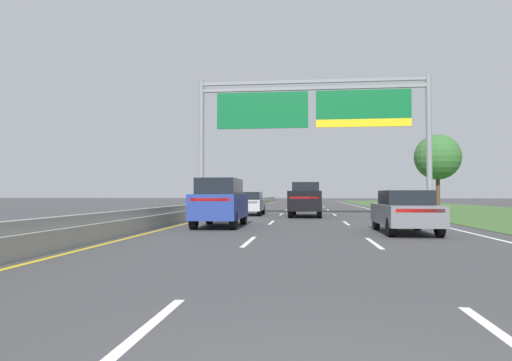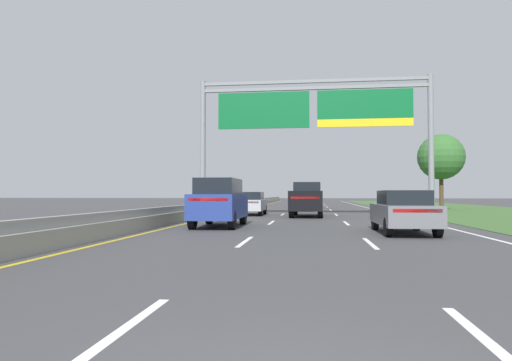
% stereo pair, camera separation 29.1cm
% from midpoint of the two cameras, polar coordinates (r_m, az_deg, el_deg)
% --- Properties ---
extents(ground_plane, '(220.00, 220.00, 0.00)m').
position_cam_midpoint_polar(ground_plane, '(38.00, 7.04, -3.87)').
color(ground_plane, '#3D3D3F').
extents(lane_striping, '(11.96, 106.00, 0.01)m').
position_cam_midpoint_polar(lane_striping, '(37.54, 7.04, -3.89)').
color(lane_striping, white).
rests_on(lane_striping, ground).
extents(grass_verge_right, '(14.00, 110.00, 0.02)m').
position_cam_midpoint_polar(grass_verge_right, '(40.48, 27.24, -3.55)').
color(grass_verge_right, '#3D602D').
rests_on(grass_verge_right, ground).
extents(median_barrier_concrete, '(0.60, 110.00, 0.85)m').
position_cam_midpoint_polar(median_barrier_concrete, '(38.56, -2.83, -3.32)').
color(median_barrier_concrete, gray).
rests_on(median_barrier_concrete, ground).
extents(overhead_sign_gantry, '(15.06, 0.42, 9.01)m').
position_cam_midpoint_polar(overhead_sign_gantry, '(29.62, 7.59, 8.05)').
color(overhead_sign_gantry, gray).
rests_on(overhead_sign_gantry, ground).
extents(pickup_truck_black, '(2.14, 5.45, 2.20)m').
position_cam_midpoint_polar(pickup_truck_black, '(28.80, 6.77, -2.43)').
color(pickup_truck_black, black).
rests_on(pickup_truck_black, ground).
extents(car_silver_left_lane_sedan, '(1.85, 4.41, 1.57)m').
position_cam_midpoint_polar(car_silver_left_lane_sedan, '(30.61, -0.37, -2.88)').
color(car_silver_left_lane_sedan, '#B2B5BA').
rests_on(car_silver_left_lane_sedan, ground).
extents(car_navy_centre_lane_sedan, '(1.89, 4.43, 1.57)m').
position_cam_midpoint_polar(car_navy_centre_lane_sedan, '(46.67, 7.27, -2.46)').
color(car_navy_centre_lane_sedan, '#161E47').
rests_on(car_navy_centre_lane_sedan, ground).
extents(car_blue_left_lane_suv, '(1.95, 4.72, 2.11)m').
position_cam_midpoint_polar(car_blue_left_lane_suv, '(19.82, -4.24, -2.71)').
color(car_blue_left_lane_suv, navy).
rests_on(car_blue_left_lane_suv, ground).
extents(car_grey_right_lane_sedan, '(1.84, 4.41, 1.57)m').
position_cam_midpoint_polar(car_grey_right_lane_sedan, '(17.36, 18.68, -3.69)').
color(car_grey_right_lane_sedan, slate).
rests_on(car_grey_right_lane_sedan, ground).
extents(roadside_tree_mid, '(4.08, 4.08, 6.80)m').
position_cam_midpoint_polar(roadside_tree_mid, '(43.53, 22.64, 2.77)').
color(roadside_tree_mid, '#4C3823').
rests_on(roadside_tree_mid, ground).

